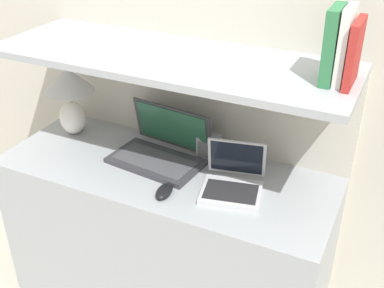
{
  "coord_description": "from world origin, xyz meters",
  "views": [
    {
      "loc": [
        0.84,
        -1.21,
        1.85
      ],
      "look_at": [
        0.13,
        0.27,
        0.92
      ],
      "focal_mm": 45.0,
      "sensor_mm": 36.0,
      "label": 1
    }
  ],
  "objects_px": {
    "laptop_small": "(233,182)",
    "table_lamp": "(69,91)",
    "book_red": "(354,53)",
    "router_box": "(209,147)",
    "laptop_large": "(161,150)",
    "book_green": "(333,45)",
    "book_white": "(345,46)",
    "computer_mouse": "(164,191)"
  },
  "relations": [
    {
      "from": "computer_mouse",
      "to": "book_white",
      "type": "distance_m",
      "value": 0.84
    },
    {
      "from": "laptop_large",
      "to": "laptop_small",
      "type": "distance_m",
      "value": 0.37
    },
    {
      "from": "book_red",
      "to": "laptop_large",
      "type": "bearing_deg",
      "value": 179.55
    },
    {
      "from": "laptop_large",
      "to": "book_white",
      "type": "distance_m",
      "value": 0.89
    },
    {
      "from": "book_white",
      "to": "book_green",
      "type": "xyz_separation_m",
      "value": [
        -0.04,
        -0.0,
        -0.0
      ]
    },
    {
      "from": "computer_mouse",
      "to": "book_white",
      "type": "bearing_deg",
      "value": 21.79
    },
    {
      "from": "laptop_large",
      "to": "book_red",
      "type": "xyz_separation_m",
      "value": [
        0.72,
        -0.01,
        0.54
      ]
    },
    {
      "from": "laptop_large",
      "to": "computer_mouse",
      "type": "height_order",
      "value": "laptop_large"
    },
    {
      "from": "table_lamp",
      "to": "book_red",
      "type": "bearing_deg",
      "value": -1.96
    },
    {
      "from": "table_lamp",
      "to": "book_green",
      "type": "bearing_deg",
      "value": -2.09
    },
    {
      "from": "laptop_small",
      "to": "router_box",
      "type": "height_order",
      "value": "laptop_small"
    },
    {
      "from": "laptop_large",
      "to": "book_green",
      "type": "distance_m",
      "value": 0.86
    },
    {
      "from": "router_box",
      "to": "book_white",
      "type": "xyz_separation_m",
      "value": [
        0.51,
        -0.11,
        0.55
      ]
    },
    {
      "from": "laptop_small",
      "to": "book_red",
      "type": "relative_size",
      "value": 1.28
    },
    {
      "from": "computer_mouse",
      "to": "router_box",
      "type": "distance_m",
      "value": 0.34
    },
    {
      "from": "book_green",
      "to": "book_white",
      "type": "bearing_deg",
      "value": 0.0
    },
    {
      "from": "laptop_large",
      "to": "book_red",
      "type": "relative_size",
      "value": 1.95
    },
    {
      "from": "laptop_small",
      "to": "router_box",
      "type": "xyz_separation_m",
      "value": [
        -0.19,
        0.19,
        0.01
      ]
    },
    {
      "from": "book_green",
      "to": "router_box",
      "type": "bearing_deg",
      "value": 166.61
    },
    {
      "from": "table_lamp",
      "to": "laptop_small",
      "type": "distance_m",
      "value": 0.88
    },
    {
      "from": "table_lamp",
      "to": "computer_mouse",
      "type": "relative_size",
      "value": 2.89
    },
    {
      "from": "table_lamp",
      "to": "book_white",
      "type": "bearing_deg",
      "value": -2.02
    },
    {
      "from": "laptop_small",
      "to": "book_white",
      "type": "relative_size",
      "value": 1.08
    },
    {
      "from": "table_lamp",
      "to": "router_box",
      "type": "bearing_deg",
      "value": 6.04
    },
    {
      "from": "laptop_small",
      "to": "table_lamp",
      "type": "bearing_deg",
      "value": 172.17
    },
    {
      "from": "table_lamp",
      "to": "book_white",
      "type": "relative_size",
      "value": 1.3
    },
    {
      "from": "laptop_large",
      "to": "laptop_small",
      "type": "relative_size",
      "value": 1.52
    },
    {
      "from": "table_lamp",
      "to": "book_red",
      "type": "relative_size",
      "value": 1.54
    },
    {
      "from": "laptop_small",
      "to": "book_red",
      "type": "distance_m",
      "value": 0.66
    },
    {
      "from": "book_red",
      "to": "table_lamp",
      "type": "bearing_deg",
      "value": 178.04
    },
    {
      "from": "laptop_small",
      "to": "computer_mouse",
      "type": "height_order",
      "value": "laptop_small"
    },
    {
      "from": "router_box",
      "to": "laptop_large",
      "type": "bearing_deg",
      "value": -149.11
    },
    {
      "from": "laptop_large",
      "to": "book_white",
      "type": "bearing_deg",
      "value": -0.47
    },
    {
      "from": "router_box",
      "to": "laptop_small",
      "type": "bearing_deg",
      "value": -45.54
    },
    {
      "from": "book_white",
      "to": "router_box",
      "type": "bearing_deg",
      "value": 167.57
    },
    {
      "from": "table_lamp",
      "to": "book_white",
      "type": "distance_m",
      "value": 1.25
    },
    {
      "from": "book_red",
      "to": "book_green",
      "type": "bearing_deg",
      "value": 180.0
    },
    {
      "from": "laptop_small",
      "to": "book_white",
      "type": "bearing_deg",
      "value": 13.15
    },
    {
      "from": "laptop_small",
      "to": "book_green",
      "type": "relative_size",
      "value": 1.1
    },
    {
      "from": "book_white",
      "to": "table_lamp",
      "type": "bearing_deg",
      "value": 177.98
    },
    {
      "from": "laptop_small",
      "to": "router_box",
      "type": "distance_m",
      "value": 0.26
    },
    {
      "from": "laptop_small",
      "to": "book_white",
      "type": "xyz_separation_m",
      "value": [
        0.33,
        0.08,
        0.57
      ]
    }
  ]
}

